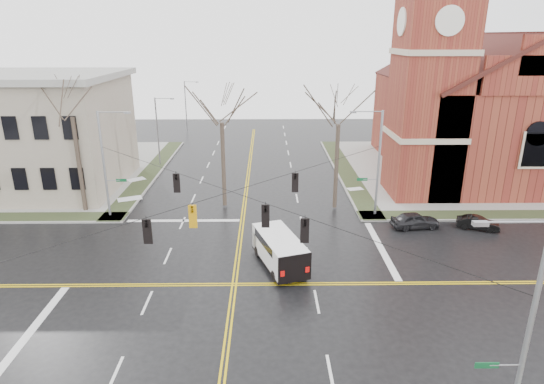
{
  "coord_description": "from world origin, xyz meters",
  "views": [
    {
      "loc": [
        2.06,
        -25.19,
        14.85
      ],
      "look_at": [
        2.46,
        6.0,
        4.09
      ],
      "focal_mm": 30.0,
      "sensor_mm": 36.0,
      "label": 1
    }
  ],
  "objects_px": {
    "streetlight_north_a": "(159,129)",
    "tree_ne": "(339,119)",
    "parked_car_a": "(415,220)",
    "cargo_van": "(278,247)",
    "streetlight_north_b": "(187,104)",
    "tree_nw_near": "(222,117)",
    "signal_pole_se": "(525,327)",
    "signal_pole_nw": "(106,161)",
    "tree_nw_far": "(71,110)",
    "church": "(474,98)",
    "parked_car_b": "(478,223)",
    "signal_pole_ne": "(377,161)"
  },
  "relations": [
    {
      "from": "signal_pole_ne",
      "to": "parked_car_a",
      "type": "height_order",
      "value": "signal_pole_ne"
    },
    {
      "from": "tree_nw_near",
      "to": "church",
      "type": "bearing_deg",
      "value": 22.38
    },
    {
      "from": "tree_nw_far",
      "to": "tree_nw_near",
      "type": "bearing_deg",
      "value": 4.9
    },
    {
      "from": "church",
      "to": "streetlight_north_a",
      "type": "distance_m",
      "value": 35.78
    },
    {
      "from": "church",
      "to": "cargo_van",
      "type": "bearing_deg",
      "value": -134.69
    },
    {
      "from": "cargo_van",
      "to": "tree_nw_near",
      "type": "bearing_deg",
      "value": 94.27
    },
    {
      "from": "parked_car_a",
      "to": "parked_car_b",
      "type": "relative_size",
      "value": 1.19
    },
    {
      "from": "signal_pole_ne",
      "to": "tree_ne",
      "type": "relative_size",
      "value": 0.8
    },
    {
      "from": "streetlight_north_a",
      "to": "tree_ne",
      "type": "relative_size",
      "value": 0.71
    },
    {
      "from": "streetlight_north_a",
      "to": "cargo_van",
      "type": "distance_m",
      "value": 28.92
    },
    {
      "from": "church",
      "to": "tree_nw_far",
      "type": "relative_size",
      "value": 2.21
    },
    {
      "from": "church",
      "to": "signal_pole_ne",
      "type": "bearing_deg",
      "value": -135.34
    },
    {
      "from": "parked_car_b",
      "to": "tree_nw_near",
      "type": "distance_m",
      "value": 22.94
    },
    {
      "from": "signal_pole_nw",
      "to": "signal_pole_se",
      "type": "relative_size",
      "value": 1.0
    },
    {
      "from": "church",
      "to": "cargo_van",
      "type": "xyz_separation_m",
      "value": [
        -21.92,
        -22.16,
        -7.15
      ]
    },
    {
      "from": "cargo_van",
      "to": "tree_nw_far",
      "type": "height_order",
      "value": "tree_nw_far"
    },
    {
      "from": "streetlight_north_b",
      "to": "tree_nw_near",
      "type": "xyz_separation_m",
      "value": [
        8.88,
        -34.15,
        3.77
      ]
    },
    {
      "from": "cargo_van",
      "to": "signal_pole_ne",
      "type": "bearing_deg",
      "value": 28.24
    },
    {
      "from": "church",
      "to": "cargo_van",
      "type": "height_order",
      "value": "church"
    },
    {
      "from": "signal_pole_se",
      "to": "tree_nw_far",
      "type": "distance_m",
      "value": 35.4
    },
    {
      "from": "streetlight_north_a",
      "to": "tree_nw_near",
      "type": "relative_size",
      "value": 0.7
    },
    {
      "from": "streetlight_north_b",
      "to": "parked_car_a",
      "type": "bearing_deg",
      "value": -57.72
    },
    {
      "from": "cargo_van",
      "to": "parked_car_a",
      "type": "relative_size",
      "value": 1.57
    },
    {
      "from": "tree_nw_far",
      "to": "tree_ne",
      "type": "height_order",
      "value": "tree_nw_far"
    },
    {
      "from": "signal_pole_ne",
      "to": "streetlight_north_a",
      "type": "distance_m",
      "value": 27.48
    },
    {
      "from": "streetlight_north_b",
      "to": "tree_ne",
      "type": "xyz_separation_m",
      "value": [
        18.87,
        -34.81,
        3.72
      ]
    },
    {
      "from": "signal_pole_se",
      "to": "streetlight_north_b",
      "type": "relative_size",
      "value": 1.12
    },
    {
      "from": "signal_pole_ne",
      "to": "parked_car_a",
      "type": "bearing_deg",
      "value": -44.24
    },
    {
      "from": "signal_pole_nw",
      "to": "tree_nw_far",
      "type": "bearing_deg",
      "value": 155.0
    },
    {
      "from": "cargo_van",
      "to": "parked_car_a",
      "type": "height_order",
      "value": "cargo_van"
    },
    {
      "from": "signal_pole_ne",
      "to": "parked_car_a",
      "type": "xyz_separation_m",
      "value": [
        2.81,
        -2.73,
        -4.29
      ]
    },
    {
      "from": "signal_pole_se",
      "to": "signal_pole_ne",
      "type": "bearing_deg",
      "value": 90.0
    },
    {
      "from": "signal_pole_ne",
      "to": "tree_ne",
      "type": "xyz_separation_m",
      "value": [
        -3.1,
        1.69,
        3.24
      ]
    },
    {
      "from": "tree_nw_far",
      "to": "tree_ne",
      "type": "distance_m",
      "value": 22.34
    },
    {
      "from": "signal_pole_ne",
      "to": "tree_nw_near",
      "type": "relative_size",
      "value": 0.79
    },
    {
      "from": "streetlight_north_a",
      "to": "parked_car_a",
      "type": "xyz_separation_m",
      "value": [
        24.78,
        -19.23,
        -3.81
      ]
    },
    {
      "from": "signal_pole_ne",
      "to": "signal_pole_nw",
      "type": "xyz_separation_m",
      "value": [
        -22.64,
        0.0,
        0.0
      ]
    },
    {
      "from": "signal_pole_se",
      "to": "tree_nw_near",
      "type": "relative_size",
      "value": 0.79
    },
    {
      "from": "cargo_van",
      "to": "tree_nw_far",
      "type": "relative_size",
      "value": 0.49
    },
    {
      "from": "church",
      "to": "tree_ne",
      "type": "distance_m",
      "value": 20.2
    },
    {
      "from": "streetlight_north_a",
      "to": "signal_pole_ne",
      "type": "bearing_deg",
      "value": -36.9
    },
    {
      "from": "church",
      "to": "signal_pole_ne",
      "type": "height_order",
      "value": "church"
    },
    {
      "from": "parked_car_b",
      "to": "tree_nw_near",
      "type": "height_order",
      "value": "tree_nw_near"
    },
    {
      "from": "parked_car_a",
      "to": "signal_pole_se",
      "type": "bearing_deg",
      "value": 165.13
    },
    {
      "from": "parked_car_a",
      "to": "cargo_van",
      "type": "bearing_deg",
      "value": 111.59
    },
    {
      "from": "streetlight_north_a",
      "to": "tree_nw_far",
      "type": "relative_size",
      "value": 0.64
    },
    {
      "from": "signal_pole_se",
      "to": "streetlight_north_a",
      "type": "bearing_deg",
      "value": 119.09
    },
    {
      "from": "tree_ne",
      "to": "signal_pole_ne",
      "type": "bearing_deg",
      "value": -28.61
    },
    {
      "from": "parked_car_b",
      "to": "tree_ne",
      "type": "bearing_deg",
      "value": 87.16
    },
    {
      "from": "streetlight_north_a",
      "to": "parked_car_a",
      "type": "distance_m",
      "value": 31.6
    }
  ]
}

